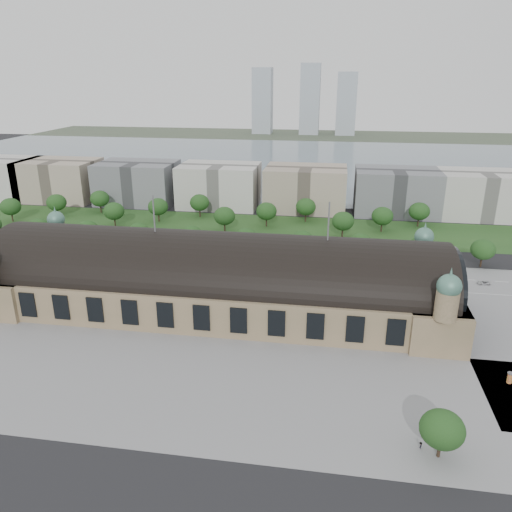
# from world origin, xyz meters

# --- Properties ---
(ground) EXTENTS (900.00, 900.00, 0.00)m
(ground) POSITION_xyz_m (0.00, 0.00, 0.00)
(ground) COLOR black
(ground) RESTS_ON ground
(station) EXTENTS (150.00, 48.40, 44.30)m
(station) POSITION_xyz_m (0.00, 0.00, 10.28)
(station) COLOR #997E5F
(station) RESTS_ON ground
(plaza_south) EXTENTS (190.00, 48.00, 0.12)m
(plaza_south) POSITION_xyz_m (10.00, -44.00, 0.00)
(plaza_south) COLOR gray
(plaza_south) RESTS_ON ground
(road_slab) EXTENTS (260.00, 26.00, 0.10)m
(road_slab) POSITION_xyz_m (-20.00, 38.00, 0.00)
(road_slab) COLOR black
(road_slab) RESTS_ON ground
(grass_belt) EXTENTS (300.00, 45.00, 0.10)m
(grass_belt) POSITION_xyz_m (-15.00, 93.00, 0.00)
(grass_belt) COLOR #254C1E
(grass_belt) RESTS_ON ground
(petrol_station) EXTENTS (14.00, 13.00, 5.05)m
(petrol_station) POSITION_xyz_m (-53.91, 65.28, 2.95)
(petrol_station) COLOR #C65B0B
(petrol_station) RESTS_ON ground
(lake) EXTENTS (700.00, 320.00, 0.08)m
(lake) POSITION_xyz_m (0.00, 298.00, 0.00)
(lake) COLOR slate
(lake) RESTS_ON ground
(far_shore) EXTENTS (700.00, 120.00, 0.14)m
(far_shore) POSITION_xyz_m (0.00, 498.00, 0.00)
(far_shore) COLOR #44513D
(far_shore) RESTS_ON ground
(far_tower_left) EXTENTS (24.00, 24.00, 80.00)m
(far_tower_left) POSITION_xyz_m (-60.00, 508.00, 40.00)
(far_tower_left) COLOR #9EA8B2
(far_tower_left) RESTS_ON ground
(far_tower_mid) EXTENTS (24.00, 24.00, 85.00)m
(far_tower_mid) POSITION_xyz_m (0.00, 508.00, 42.50)
(far_tower_mid) COLOR #9EA8B2
(far_tower_mid) RESTS_ON ground
(far_tower_right) EXTENTS (24.00, 24.00, 75.00)m
(far_tower_right) POSITION_xyz_m (45.00, 508.00, 37.50)
(far_tower_right) COLOR #9EA8B2
(far_tower_right) RESTS_ON ground
(office_0) EXTENTS (45.00, 32.00, 24.00)m
(office_0) POSITION_xyz_m (-170.00, 133.00, 12.00)
(office_0) COLOR beige
(office_0) RESTS_ON ground
(office_1) EXTENTS (45.00, 32.00, 24.00)m
(office_1) POSITION_xyz_m (-130.00, 133.00, 12.00)
(office_1) COLOR tan
(office_1) RESTS_ON ground
(office_2) EXTENTS (45.00, 32.00, 24.00)m
(office_2) POSITION_xyz_m (-80.00, 133.00, 12.00)
(office_2) COLOR slate
(office_2) RESTS_ON ground
(office_3) EXTENTS (45.00, 32.00, 24.00)m
(office_3) POSITION_xyz_m (-30.00, 133.00, 12.00)
(office_3) COLOR beige
(office_3) RESTS_ON ground
(office_4) EXTENTS (45.00, 32.00, 24.00)m
(office_4) POSITION_xyz_m (20.00, 133.00, 12.00)
(office_4) COLOR tan
(office_4) RESTS_ON ground
(office_5) EXTENTS (45.00, 32.00, 24.00)m
(office_5) POSITION_xyz_m (70.00, 133.00, 12.00)
(office_5) COLOR slate
(office_5) RESTS_ON ground
(office_6) EXTENTS (45.00, 32.00, 24.00)m
(office_6) POSITION_xyz_m (115.00, 133.00, 12.00)
(office_6) COLOR beige
(office_6) RESTS_ON ground
(tree_row_1) EXTENTS (9.60, 9.60, 11.52)m
(tree_row_1) POSITION_xyz_m (-96.00, 53.00, 7.43)
(tree_row_1) COLOR #2D2116
(tree_row_1) RESTS_ON ground
(tree_row_2) EXTENTS (9.60, 9.60, 11.52)m
(tree_row_2) POSITION_xyz_m (-72.00, 53.00, 7.43)
(tree_row_2) COLOR #2D2116
(tree_row_2) RESTS_ON ground
(tree_row_3) EXTENTS (9.60, 9.60, 11.52)m
(tree_row_3) POSITION_xyz_m (-48.00, 53.00, 7.43)
(tree_row_3) COLOR #2D2116
(tree_row_3) RESTS_ON ground
(tree_row_4) EXTENTS (9.60, 9.60, 11.52)m
(tree_row_4) POSITION_xyz_m (-24.00, 53.00, 7.43)
(tree_row_4) COLOR #2D2116
(tree_row_4) RESTS_ON ground
(tree_row_5) EXTENTS (9.60, 9.60, 11.52)m
(tree_row_5) POSITION_xyz_m (0.00, 53.00, 7.43)
(tree_row_5) COLOR #2D2116
(tree_row_5) RESTS_ON ground
(tree_row_6) EXTENTS (9.60, 9.60, 11.52)m
(tree_row_6) POSITION_xyz_m (24.00, 53.00, 7.43)
(tree_row_6) COLOR #2D2116
(tree_row_6) RESTS_ON ground
(tree_row_7) EXTENTS (9.60, 9.60, 11.52)m
(tree_row_7) POSITION_xyz_m (48.00, 53.00, 7.43)
(tree_row_7) COLOR #2D2116
(tree_row_7) RESTS_ON ground
(tree_row_8) EXTENTS (9.60, 9.60, 11.52)m
(tree_row_8) POSITION_xyz_m (72.00, 53.00, 7.43)
(tree_row_8) COLOR #2D2116
(tree_row_8) RESTS_ON ground
(tree_row_9) EXTENTS (9.60, 9.60, 11.52)m
(tree_row_9) POSITION_xyz_m (96.00, 53.00, 7.43)
(tree_row_9) COLOR #2D2116
(tree_row_9) RESTS_ON ground
(tree_belt_0) EXTENTS (10.40, 10.40, 12.48)m
(tree_belt_0) POSITION_xyz_m (-130.00, 83.00, 8.05)
(tree_belt_0) COLOR #2D2116
(tree_belt_0) RESTS_ON ground
(tree_belt_1) EXTENTS (10.40, 10.40, 12.48)m
(tree_belt_1) POSITION_xyz_m (-111.00, 95.00, 8.05)
(tree_belt_1) COLOR #2D2116
(tree_belt_1) RESTS_ON ground
(tree_belt_2) EXTENTS (10.40, 10.40, 12.48)m
(tree_belt_2) POSITION_xyz_m (-92.00, 107.00, 8.05)
(tree_belt_2) COLOR #2D2116
(tree_belt_2) RESTS_ON ground
(tree_belt_3) EXTENTS (10.40, 10.40, 12.48)m
(tree_belt_3) POSITION_xyz_m (-73.00, 83.00, 8.05)
(tree_belt_3) COLOR #2D2116
(tree_belt_3) RESTS_ON ground
(tree_belt_4) EXTENTS (10.40, 10.40, 12.48)m
(tree_belt_4) POSITION_xyz_m (-54.00, 95.00, 8.05)
(tree_belt_4) COLOR #2D2116
(tree_belt_4) RESTS_ON ground
(tree_belt_5) EXTENTS (10.40, 10.40, 12.48)m
(tree_belt_5) POSITION_xyz_m (-35.00, 107.00, 8.05)
(tree_belt_5) COLOR #2D2116
(tree_belt_5) RESTS_ON ground
(tree_belt_6) EXTENTS (10.40, 10.40, 12.48)m
(tree_belt_6) POSITION_xyz_m (-16.00, 83.00, 8.05)
(tree_belt_6) COLOR #2D2116
(tree_belt_6) RESTS_ON ground
(tree_belt_7) EXTENTS (10.40, 10.40, 12.48)m
(tree_belt_7) POSITION_xyz_m (3.00, 95.00, 8.05)
(tree_belt_7) COLOR #2D2116
(tree_belt_7) RESTS_ON ground
(tree_belt_8) EXTENTS (10.40, 10.40, 12.48)m
(tree_belt_8) POSITION_xyz_m (22.00, 107.00, 8.05)
(tree_belt_8) COLOR #2D2116
(tree_belt_8) RESTS_ON ground
(tree_belt_9) EXTENTS (10.40, 10.40, 12.48)m
(tree_belt_9) POSITION_xyz_m (41.00, 83.00, 8.05)
(tree_belt_9) COLOR #2D2116
(tree_belt_9) RESTS_ON ground
(tree_belt_10) EXTENTS (10.40, 10.40, 12.48)m
(tree_belt_10) POSITION_xyz_m (60.00, 95.00, 8.05)
(tree_belt_10) COLOR #2D2116
(tree_belt_10) RESTS_ON ground
(tree_belt_11) EXTENTS (10.40, 10.40, 12.48)m
(tree_belt_11) POSITION_xyz_m (79.00, 107.00, 8.05)
(tree_belt_11) COLOR #2D2116
(tree_belt_11) RESTS_ON ground
(tree_plaza_s) EXTENTS (9.00, 9.00, 10.64)m
(tree_plaza_s) POSITION_xyz_m (60.00, -60.00, 6.80)
(tree_plaza_s) COLOR #2D2116
(tree_plaza_s) RESTS_ON ground
(traffic_car_1) EXTENTS (5.10, 2.24, 1.63)m
(traffic_car_1) POSITION_xyz_m (-84.56, 43.71, 0.81)
(traffic_car_1) COLOR gray
(traffic_car_1) RESTS_ON ground
(traffic_car_4) EXTENTS (4.25, 2.02, 1.40)m
(traffic_car_4) POSITION_xyz_m (1.87, 34.46, 0.70)
(traffic_car_4) COLOR #1A2B4B
(traffic_car_4) RESTS_ON ground
(traffic_car_5) EXTENTS (4.98, 1.77, 1.64)m
(traffic_car_5) POSITION_xyz_m (40.21, 42.64, 0.82)
(traffic_car_5) COLOR #505257
(traffic_car_5) RESTS_ON ground
(traffic_car_6) EXTENTS (4.86, 2.69, 1.29)m
(traffic_car_6) POSITION_xyz_m (92.53, 34.41, 0.64)
(traffic_car_6) COLOR silver
(traffic_car_6) RESTS_ON ground
(parked_car_0) EXTENTS (5.06, 4.22, 1.63)m
(parked_car_0) POSITION_xyz_m (-80.00, 24.96, 0.82)
(parked_car_0) COLOR black
(parked_car_0) RESTS_ON ground
(parked_car_1) EXTENTS (5.08, 3.70, 1.28)m
(parked_car_1) POSITION_xyz_m (-76.51, 21.00, 0.64)
(parked_car_1) COLOR maroon
(parked_car_1) RESTS_ON ground
(parked_car_2) EXTENTS (5.51, 4.70, 1.52)m
(parked_car_2) POSITION_xyz_m (-61.32, 22.11, 0.76)
(parked_car_2) COLOR #1B1742
(parked_car_2) RESTS_ON ground
(parked_car_3) EXTENTS (4.05, 3.73, 1.34)m
(parked_car_3) POSITION_xyz_m (-41.76, 21.22, 0.67)
(parked_car_3) COLOR slate
(parked_car_3) RESTS_ON ground
(parked_car_4) EXTENTS (4.82, 4.12, 1.56)m
(parked_car_4) POSITION_xyz_m (-46.22, 21.96, 0.78)
(parked_car_4) COLOR white
(parked_car_4) RESTS_ON ground
(parked_car_5) EXTENTS (5.02, 3.74, 1.27)m
(parked_car_5) POSITION_xyz_m (-36.97, 21.00, 0.63)
(parked_car_5) COLOR gray
(parked_car_5) RESTS_ON ground
(parked_car_6) EXTENTS (5.38, 4.02, 1.45)m
(parked_car_6) POSITION_xyz_m (-32.34, 21.00, 0.73)
(parked_car_6) COLOR black
(parked_car_6) RESTS_ON ground
(bus_west) EXTENTS (10.88, 3.24, 2.99)m
(bus_west) POSITION_xyz_m (5.81, 30.91, 1.50)
(bus_west) COLOR #AF311C
(bus_west) RESTS_ON ground
(bus_mid) EXTENTS (10.77, 3.44, 2.95)m
(bus_mid) POSITION_xyz_m (8.07, 27.94, 1.47)
(bus_mid) COLOR silver
(bus_mid) RESTS_ON ground
(bus_east) EXTENTS (13.22, 3.40, 3.66)m
(bus_east) POSITION_xyz_m (39.11, 32.00, 1.83)
(bus_east) COLOR beige
(bus_east) RESTS_ON ground
(advertising_column) EXTENTS (1.56, 1.56, 2.97)m
(advertising_column) POSITION_xyz_m (82.33, -30.39, 1.54)
(advertising_column) COLOR #E03849
(advertising_column) RESTS_ON ground
(pedestrian_4) EXTENTS (0.88, 1.20, 1.70)m
(pedestrian_4) POSITION_xyz_m (56.73, -58.26, 0.85)
(pedestrian_4) COLOR gray
(pedestrian_4) RESTS_ON ground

